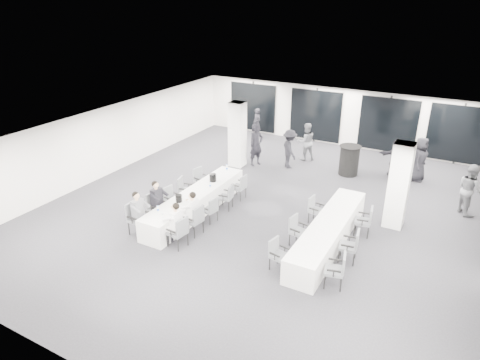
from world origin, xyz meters
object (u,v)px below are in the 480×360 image
object	(u,v)px
chair_main_right_fourth	(228,195)
chair_side_right_far	(366,219)
chair_main_left_fourth	(184,188)
chair_main_left_near	(136,216)
standing_guest_e	(420,156)
chair_main_right_second	(195,218)
chair_main_right_far	(240,186)
standing_guest_d	(399,163)
banquet_table_side	(328,233)
ice_bucket_near	(179,198)
chair_side_right_near	(338,268)
chair_main_left_second	(155,205)
banquet_table_main	(196,202)
chair_side_left_near	(277,252)
chair_side_right_mid	(351,244)
standing_guest_a	(256,142)
chair_side_left_far	(315,208)
standing_guest_f	(397,155)
chair_main_left_far	(200,178)
standing_guest_b	(306,139)
standing_guest_c	(290,146)
chair_side_left_mid	(297,229)
ice_bucket_far	(213,178)
chair_main_right_near	(179,231)
chair_main_left_mid	(171,197)
standing_guest_g	(257,121)
standing_guest_h	(470,186)
chair_main_right_mid	(211,209)

from	to	relation	value
chair_main_right_fourth	chair_side_right_far	size ratio (longest dim) A/B	0.94
chair_main_left_fourth	chair_side_right_far	size ratio (longest dim) A/B	0.96
chair_main_left_near	standing_guest_e	distance (m)	11.16
chair_main_right_second	chair_main_right_far	xyz separation A→B (m)	(-0.00, 2.89, -0.03)
chair_main_right_far	standing_guest_d	world-z (taller)	standing_guest_d
banquet_table_side	standing_guest_e	world-z (taller)	standing_guest_e
ice_bucket_near	chair_side_right_near	bearing A→B (deg)	-8.34
chair_main_left_near	chair_main_left_second	size ratio (longest dim) A/B	1.06
banquet_table_main	chair_side_left_near	distance (m)	4.14
chair_side_right_mid	standing_guest_e	distance (m)	7.02
banquet_table_side	chair_side_right_mid	distance (m)	1.03
chair_main_left_second	standing_guest_a	size ratio (longest dim) A/B	0.47
chair_main_right_fourth	standing_guest_a	size ratio (longest dim) A/B	0.43
chair_main_left_near	chair_side_left_far	world-z (taller)	chair_main_left_near
chair_side_left_near	chair_side_right_near	bearing A→B (deg)	101.60
chair_main_right_far	standing_guest_a	distance (m)	3.52
chair_side_right_mid	standing_guest_f	bearing A→B (deg)	-7.46
chair_main_left_fourth	standing_guest_a	xyz separation A→B (m)	(0.61, 4.49, 0.51)
chair_main_left_far	chair_main_right_second	bearing A→B (deg)	43.90
chair_main_left_fourth	chair_main_right_second	xyz separation A→B (m)	(1.66, -1.72, 0.04)
standing_guest_b	standing_guest_c	world-z (taller)	standing_guest_b
chair_main_right_second	chair_side_left_mid	bearing A→B (deg)	-65.13
chair_main_left_far	ice_bucket_far	size ratio (longest dim) A/B	3.30
chair_main_right_near	standing_guest_e	bearing A→B (deg)	-24.59
ice_bucket_near	chair_main_right_near	bearing A→B (deg)	-53.88
banquet_table_side	ice_bucket_near	xyz separation A→B (m)	(-4.67, -1.04, 0.49)
chair_side_right_far	ice_bucket_far	world-z (taller)	ice_bucket_far
chair_side_right_far	chair_main_left_mid	bearing A→B (deg)	95.25
banquet_table_main	chair_side_right_far	distance (m)	5.59
chair_main_right_near	chair_side_left_mid	world-z (taller)	chair_main_right_near
banquet_table_side	chair_side_left_far	size ratio (longest dim) A/B	5.66
chair_side_left_far	standing_guest_c	distance (m)	4.86
chair_main_left_fourth	chair_side_right_mid	distance (m)	6.33
chair_main_right_fourth	chair_main_right_far	bearing A→B (deg)	-9.20
standing_guest_g	banquet_table_side	bearing A→B (deg)	-20.07
chair_main_left_fourth	chair_main_right_fourth	xyz separation A→B (m)	(1.66, 0.26, -0.01)
chair_main_left_second	chair_main_left_fourth	size ratio (longest dim) A/B	1.06
chair_main_left_far	ice_bucket_far	bearing A→B (deg)	75.54
chair_main_left_fourth	chair_side_left_near	bearing A→B (deg)	50.68
banquet_table_main	chair_main_left_second	world-z (taller)	chair_main_left_second
chair_main_left_fourth	standing_guest_a	world-z (taller)	standing_guest_a
chair_main_right_near	chair_side_right_near	bearing A→B (deg)	-77.35
standing_guest_c	standing_guest_h	bearing A→B (deg)	-140.56
chair_main_left_second	chair_main_left_far	bearing A→B (deg)	-175.38
chair_side_left_far	standing_guest_e	bearing A→B (deg)	161.70
chair_main_left_mid	standing_guest_c	distance (m)	6.03
chair_main_right_mid	chair_side_left_mid	bearing A→B (deg)	-77.97
chair_main_right_mid	standing_guest_b	size ratio (longest dim) A/B	0.45
chair_side_right_far	chair_main_right_mid	bearing A→B (deg)	100.35
chair_side_right_mid	standing_guest_f	xyz separation A→B (m)	(-0.10, 7.02, 0.33)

